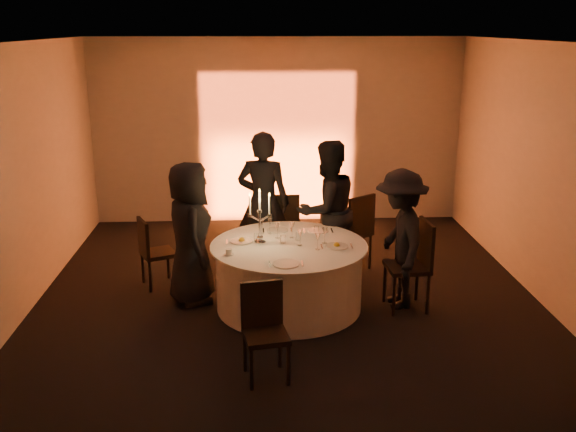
{
  "coord_description": "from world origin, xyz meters",
  "views": [
    {
      "loc": [
        -0.37,
        -6.9,
        3.18
      ],
      "look_at": [
        0.0,
        0.2,
        1.05
      ],
      "focal_mm": 40.0,
      "sensor_mm": 36.0,
      "label": 1
    }
  ],
  "objects_px": {
    "chair_back_right": "(355,228)",
    "guest_right": "(400,239)",
    "guest_back_left": "(263,203)",
    "coffee_cup": "(229,252)",
    "guest_back_right": "(327,210)",
    "candelabra": "(260,224)",
    "banquet_table": "(289,276)",
    "chair_front": "(264,325)",
    "chair_left": "(152,249)",
    "chair_back_left": "(282,225)",
    "chair_right": "(415,260)",
    "guest_left": "(190,233)"
  },
  "relations": [
    {
      "from": "guest_left",
      "to": "banquet_table",
      "type": "bearing_deg",
      "value": -114.38
    },
    {
      "from": "banquet_table",
      "to": "guest_back_left",
      "type": "height_order",
      "value": "guest_back_left"
    },
    {
      "from": "guest_left",
      "to": "guest_back_left",
      "type": "height_order",
      "value": "guest_back_left"
    },
    {
      "from": "chair_back_right",
      "to": "guest_back_right",
      "type": "height_order",
      "value": "guest_back_right"
    },
    {
      "from": "chair_back_right",
      "to": "candelabra",
      "type": "xyz_separation_m",
      "value": [
        -1.26,
        -1.08,
        0.4
      ]
    },
    {
      "from": "chair_front",
      "to": "candelabra",
      "type": "bearing_deg",
      "value": 80.09
    },
    {
      "from": "chair_back_left",
      "to": "guest_back_right",
      "type": "bearing_deg",
      "value": 145.07
    },
    {
      "from": "chair_left",
      "to": "guest_right",
      "type": "relative_size",
      "value": 0.54
    },
    {
      "from": "guest_left",
      "to": "guest_back_right",
      "type": "height_order",
      "value": "guest_back_right"
    },
    {
      "from": "chair_back_right",
      "to": "guest_left",
      "type": "distance_m",
      "value": 2.27
    },
    {
      "from": "guest_left",
      "to": "coffee_cup",
      "type": "distance_m",
      "value": 0.72
    },
    {
      "from": "banquet_table",
      "to": "guest_right",
      "type": "bearing_deg",
      "value": -0.53
    },
    {
      "from": "chair_right",
      "to": "chair_front",
      "type": "height_order",
      "value": "chair_right"
    },
    {
      "from": "chair_back_left",
      "to": "chair_back_right",
      "type": "relative_size",
      "value": 0.99
    },
    {
      "from": "guest_back_left",
      "to": "coffee_cup",
      "type": "bearing_deg",
      "value": 87.92
    },
    {
      "from": "chair_left",
      "to": "guest_back_right",
      "type": "bearing_deg",
      "value": -108.91
    },
    {
      "from": "chair_front",
      "to": "guest_back_left",
      "type": "height_order",
      "value": "guest_back_left"
    },
    {
      "from": "banquet_table",
      "to": "candelabra",
      "type": "relative_size",
      "value": 2.76
    },
    {
      "from": "banquet_table",
      "to": "chair_front",
      "type": "bearing_deg",
      "value": -101.61
    },
    {
      "from": "chair_back_left",
      "to": "chair_back_right",
      "type": "bearing_deg",
      "value": 169.58
    },
    {
      "from": "chair_back_left",
      "to": "chair_front",
      "type": "xyz_separation_m",
      "value": [
        -0.29,
        -2.83,
        -0.08
      ]
    },
    {
      "from": "chair_back_right",
      "to": "chair_right",
      "type": "xyz_separation_m",
      "value": [
        0.51,
        -1.23,
        -0.0
      ]
    },
    {
      "from": "chair_back_right",
      "to": "candelabra",
      "type": "height_order",
      "value": "candelabra"
    },
    {
      "from": "guest_back_left",
      "to": "candelabra",
      "type": "xyz_separation_m",
      "value": [
        -0.05,
        -1.12,
        0.06
      ]
    },
    {
      "from": "guest_right",
      "to": "chair_right",
      "type": "bearing_deg",
      "value": 61.41
    },
    {
      "from": "guest_back_right",
      "to": "guest_right",
      "type": "bearing_deg",
      "value": 98.33
    },
    {
      "from": "chair_back_right",
      "to": "chair_right",
      "type": "distance_m",
      "value": 1.33
    },
    {
      "from": "chair_back_right",
      "to": "guest_right",
      "type": "xyz_separation_m",
      "value": [
        0.34,
        -1.14,
        0.22
      ]
    },
    {
      "from": "banquet_table",
      "to": "chair_right",
      "type": "xyz_separation_m",
      "value": [
        1.44,
        -0.1,
        0.21
      ]
    },
    {
      "from": "banquet_table",
      "to": "guest_right",
      "type": "relative_size",
      "value": 1.1
    },
    {
      "from": "chair_left",
      "to": "chair_back_left",
      "type": "distance_m",
      "value": 1.76
    },
    {
      "from": "chair_back_right",
      "to": "guest_right",
      "type": "relative_size",
      "value": 0.64
    },
    {
      "from": "chair_back_left",
      "to": "guest_left",
      "type": "relative_size",
      "value": 0.61
    },
    {
      "from": "guest_back_right",
      "to": "guest_right",
      "type": "relative_size",
      "value": 1.11
    },
    {
      "from": "guest_back_right",
      "to": "candelabra",
      "type": "height_order",
      "value": "guest_back_right"
    },
    {
      "from": "banquet_table",
      "to": "chair_back_right",
      "type": "distance_m",
      "value": 1.48
    },
    {
      "from": "chair_back_left",
      "to": "candelabra",
      "type": "height_order",
      "value": "candelabra"
    },
    {
      "from": "guest_right",
      "to": "coffee_cup",
      "type": "bearing_deg",
      "value": -82.17
    },
    {
      "from": "chair_back_right",
      "to": "guest_back_right",
      "type": "xyz_separation_m",
      "value": [
        -0.4,
        -0.21,
        0.31
      ]
    },
    {
      "from": "chair_back_right",
      "to": "candelabra",
      "type": "bearing_deg",
      "value": 4.17
    },
    {
      "from": "chair_back_right",
      "to": "candelabra",
      "type": "distance_m",
      "value": 1.71
    },
    {
      "from": "chair_back_left",
      "to": "chair_back_right",
      "type": "xyz_separation_m",
      "value": [
        0.96,
        -0.19,
        0.01
      ]
    },
    {
      "from": "chair_left",
      "to": "chair_front",
      "type": "relative_size",
      "value": 0.98
    },
    {
      "from": "chair_back_left",
      "to": "coffee_cup",
      "type": "relative_size",
      "value": 9.43
    },
    {
      "from": "coffee_cup",
      "to": "chair_back_right",
      "type": "bearing_deg",
      "value": 41.68
    },
    {
      "from": "chair_front",
      "to": "coffee_cup",
      "type": "relative_size",
      "value": 8.25
    },
    {
      "from": "chair_right",
      "to": "chair_back_left",
      "type": "bearing_deg",
      "value": -138.69
    },
    {
      "from": "chair_right",
      "to": "guest_back_left",
      "type": "height_order",
      "value": "guest_back_left"
    },
    {
      "from": "chair_front",
      "to": "chair_back_left",
      "type": "bearing_deg",
      "value": 73.57
    },
    {
      "from": "guest_back_right",
      "to": "chair_back_right",
      "type": "bearing_deg",
      "value": 177.57
    }
  ]
}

